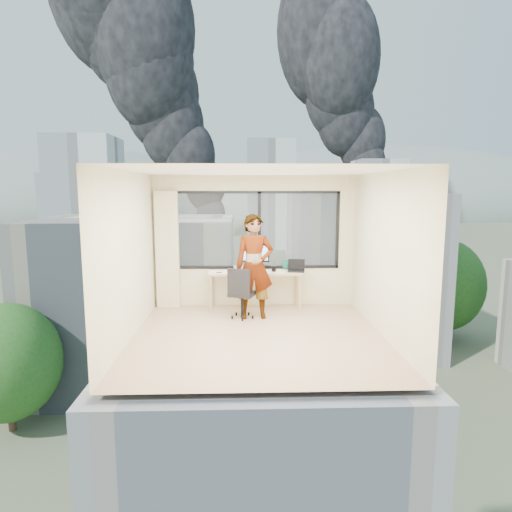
{
  "coord_description": "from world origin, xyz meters",
  "views": [
    {
      "loc": [
        -0.26,
        -6.82,
        2.32
      ],
      "look_at": [
        0.0,
        1.0,
        1.15
      ],
      "focal_mm": 31.1,
      "sensor_mm": 36.0,
      "label": 1
    }
  ],
  "objects_px": {
    "desk": "(255,290)",
    "person": "(254,267)",
    "game_console": "(242,267)",
    "laptop": "(296,266)",
    "handbag": "(288,265)",
    "chair": "(242,292)",
    "monitor": "(255,256)"
  },
  "relations": [
    {
      "from": "desk",
      "to": "chair",
      "type": "distance_m",
      "value": 0.68
    },
    {
      "from": "laptop",
      "to": "monitor",
      "type": "bearing_deg",
      "value": 178.51
    },
    {
      "from": "laptop",
      "to": "handbag",
      "type": "relative_size",
      "value": 1.4
    },
    {
      "from": "game_console",
      "to": "laptop",
      "type": "distance_m",
      "value": 1.1
    },
    {
      "from": "person",
      "to": "monitor",
      "type": "bearing_deg",
      "value": 84.29
    },
    {
      "from": "chair",
      "to": "monitor",
      "type": "height_order",
      "value": "monitor"
    },
    {
      "from": "person",
      "to": "monitor",
      "type": "distance_m",
      "value": 0.7
    },
    {
      "from": "chair",
      "to": "game_console",
      "type": "height_order",
      "value": "chair"
    },
    {
      "from": "chair",
      "to": "game_console",
      "type": "bearing_deg",
      "value": 108.74
    },
    {
      "from": "person",
      "to": "game_console",
      "type": "xyz_separation_m",
      "value": [
        -0.22,
        0.86,
        -0.16
      ]
    },
    {
      "from": "monitor",
      "to": "desk",
      "type": "bearing_deg",
      "value": -84.87
    },
    {
      "from": "laptop",
      "to": "chair",
      "type": "bearing_deg",
      "value": -142.65
    },
    {
      "from": "chair",
      "to": "desk",
      "type": "bearing_deg",
      "value": 86.86
    },
    {
      "from": "monitor",
      "to": "game_console",
      "type": "height_order",
      "value": "monitor"
    },
    {
      "from": "desk",
      "to": "chair",
      "type": "bearing_deg",
      "value": -111.55
    },
    {
      "from": "desk",
      "to": "laptop",
      "type": "bearing_deg",
      "value": -4.18
    },
    {
      "from": "desk",
      "to": "person",
      "type": "distance_m",
      "value": 0.83
    },
    {
      "from": "chair",
      "to": "monitor",
      "type": "bearing_deg",
      "value": 89.14
    },
    {
      "from": "game_console",
      "to": "handbag",
      "type": "distance_m",
      "value": 0.93
    },
    {
      "from": "desk",
      "to": "handbag",
      "type": "bearing_deg",
      "value": 16.28
    },
    {
      "from": "person",
      "to": "laptop",
      "type": "bearing_deg",
      "value": 30.09
    },
    {
      "from": "chair",
      "to": "game_console",
      "type": "relative_size",
      "value": 3.35
    },
    {
      "from": "desk",
      "to": "monitor",
      "type": "height_order",
      "value": "monitor"
    },
    {
      "from": "desk",
      "to": "handbag",
      "type": "height_order",
      "value": "handbag"
    },
    {
      "from": "game_console",
      "to": "laptop",
      "type": "bearing_deg",
      "value": -38.44
    },
    {
      "from": "person",
      "to": "handbag",
      "type": "xyz_separation_m",
      "value": [
        0.7,
        0.8,
        -0.1
      ]
    },
    {
      "from": "monitor",
      "to": "game_console",
      "type": "relative_size",
      "value": 2.0
    },
    {
      "from": "game_console",
      "to": "desk",
      "type": "bearing_deg",
      "value": -67.43
    },
    {
      "from": "monitor",
      "to": "person",
      "type": "bearing_deg",
      "value": -85.98
    },
    {
      "from": "handbag",
      "to": "game_console",
      "type": "bearing_deg",
      "value": 156.99
    },
    {
      "from": "desk",
      "to": "chair",
      "type": "height_order",
      "value": "chair"
    },
    {
      "from": "laptop",
      "to": "person",
      "type": "bearing_deg",
      "value": -137.82
    }
  ]
}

